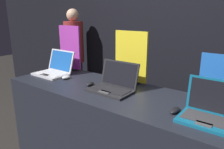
{
  "coord_description": "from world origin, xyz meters",
  "views": [
    {
      "loc": [
        1.13,
        -1.12,
        1.55
      ],
      "look_at": [
        0.0,
        0.36,
        1.02
      ],
      "focal_mm": 35.0,
      "sensor_mm": 36.0,
      "label": 1
    }
  ],
  "objects_px": {
    "laptop_middle": "(114,84)",
    "promo_stand_middle": "(131,59)",
    "promo_stand_front": "(70,49)",
    "mouse_back": "(175,110)",
    "mouse_middle": "(90,84)",
    "promo_stand_back": "(222,82)",
    "laptop_back": "(210,111)",
    "person_bystander": "(75,58)",
    "laptop_front": "(55,69)",
    "mouse_front": "(66,77)"
  },
  "relations": [
    {
      "from": "laptop_middle",
      "to": "promo_stand_middle",
      "type": "bearing_deg",
      "value": 90.0
    },
    {
      "from": "promo_stand_front",
      "to": "mouse_back",
      "type": "height_order",
      "value": "promo_stand_front"
    },
    {
      "from": "mouse_middle",
      "to": "mouse_back",
      "type": "relative_size",
      "value": 0.77
    },
    {
      "from": "promo_stand_middle",
      "to": "promo_stand_back",
      "type": "relative_size",
      "value": 1.33
    },
    {
      "from": "laptop_back",
      "to": "person_bystander",
      "type": "bearing_deg",
      "value": 156.45
    },
    {
      "from": "person_bystander",
      "to": "promo_stand_back",
      "type": "bearing_deg",
      "value": -16.94
    },
    {
      "from": "laptop_front",
      "to": "promo_stand_front",
      "type": "height_order",
      "value": "promo_stand_front"
    },
    {
      "from": "laptop_front",
      "to": "laptop_middle",
      "type": "relative_size",
      "value": 0.99
    },
    {
      "from": "promo_stand_front",
      "to": "promo_stand_middle",
      "type": "height_order",
      "value": "promo_stand_front"
    },
    {
      "from": "laptop_front",
      "to": "promo_stand_front",
      "type": "relative_size",
      "value": 0.72
    },
    {
      "from": "laptop_front",
      "to": "person_bystander",
      "type": "bearing_deg",
      "value": 124.91
    },
    {
      "from": "mouse_front",
      "to": "person_bystander",
      "type": "distance_m",
      "value": 1.3
    },
    {
      "from": "promo_stand_middle",
      "to": "promo_stand_back",
      "type": "height_order",
      "value": "promo_stand_middle"
    },
    {
      "from": "mouse_front",
      "to": "laptop_middle",
      "type": "distance_m",
      "value": 0.62
    },
    {
      "from": "promo_stand_front",
      "to": "mouse_middle",
      "type": "xyz_separation_m",
      "value": [
        0.61,
        -0.31,
        -0.24
      ]
    },
    {
      "from": "mouse_front",
      "to": "promo_stand_front",
      "type": "relative_size",
      "value": 0.18
    },
    {
      "from": "laptop_front",
      "to": "person_bystander",
      "type": "distance_m",
      "value": 1.11
    },
    {
      "from": "promo_stand_middle",
      "to": "promo_stand_back",
      "type": "bearing_deg",
      "value": -3.59
    },
    {
      "from": "laptop_front",
      "to": "mouse_back",
      "type": "xyz_separation_m",
      "value": [
        1.48,
        -0.14,
        -0.05
      ]
    },
    {
      "from": "laptop_front",
      "to": "mouse_front",
      "type": "xyz_separation_m",
      "value": [
        0.25,
        -0.05,
        -0.04
      ]
    },
    {
      "from": "mouse_middle",
      "to": "mouse_back",
      "type": "distance_m",
      "value": 0.88
    },
    {
      "from": "promo_stand_back",
      "to": "promo_stand_front",
      "type": "bearing_deg",
      "value": 178.25
    },
    {
      "from": "mouse_front",
      "to": "person_bystander",
      "type": "bearing_deg",
      "value": 132.6
    },
    {
      "from": "mouse_middle",
      "to": "mouse_front",
      "type": "bearing_deg",
      "value": 177.79
    },
    {
      "from": "mouse_back",
      "to": "promo_stand_back",
      "type": "xyz_separation_m",
      "value": [
        0.22,
        0.33,
        0.17
      ]
    },
    {
      "from": "promo_stand_front",
      "to": "promo_stand_middle",
      "type": "bearing_deg",
      "value": 0.03
    },
    {
      "from": "mouse_back",
      "to": "promo_stand_back",
      "type": "bearing_deg",
      "value": 56.24
    },
    {
      "from": "laptop_middle",
      "to": "laptop_back",
      "type": "bearing_deg",
      "value": -5.35
    },
    {
      "from": "mouse_middle",
      "to": "promo_stand_back",
      "type": "bearing_deg",
      "value": 13.4
    },
    {
      "from": "mouse_front",
      "to": "promo_stand_middle",
      "type": "xyz_separation_m",
      "value": [
        0.62,
        0.3,
        0.23
      ]
    },
    {
      "from": "mouse_front",
      "to": "promo_stand_front",
      "type": "height_order",
      "value": "promo_stand_front"
    },
    {
      "from": "promo_stand_back",
      "to": "mouse_back",
      "type": "bearing_deg",
      "value": -123.76
    },
    {
      "from": "mouse_front",
      "to": "promo_stand_back",
      "type": "relative_size",
      "value": 0.25
    },
    {
      "from": "laptop_middle",
      "to": "promo_stand_back",
      "type": "xyz_separation_m",
      "value": [
        0.84,
        0.23,
        0.12
      ]
    },
    {
      "from": "promo_stand_middle",
      "to": "mouse_middle",
      "type": "bearing_deg",
      "value": -129.24
    },
    {
      "from": "promo_stand_back",
      "to": "laptop_front",
      "type": "bearing_deg",
      "value": -173.5
    },
    {
      "from": "mouse_front",
      "to": "mouse_back",
      "type": "height_order",
      "value": "mouse_front"
    },
    {
      "from": "mouse_front",
      "to": "promo_stand_back",
      "type": "distance_m",
      "value": 1.49
    },
    {
      "from": "promo_stand_middle",
      "to": "laptop_middle",
      "type": "bearing_deg",
      "value": -90.0
    },
    {
      "from": "laptop_back",
      "to": "mouse_back",
      "type": "height_order",
      "value": "laptop_back"
    },
    {
      "from": "mouse_back",
      "to": "person_bystander",
      "type": "bearing_deg",
      "value": 153.76
    },
    {
      "from": "laptop_middle",
      "to": "promo_stand_back",
      "type": "relative_size",
      "value": 1.01
    },
    {
      "from": "mouse_front",
      "to": "promo_stand_middle",
      "type": "height_order",
      "value": "promo_stand_middle"
    },
    {
      "from": "promo_stand_front",
      "to": "person_bystander",
      "type": "height_order",
      "value": "person_bystander"
    },
    {
      "from": "mouse_middle",
      "to": "laptop_back",
      "type": "distance_m",
      "value": 1.1
    },
    {
      "from": "mouse_front",
      "to": "laptop_front",
      "type": "bearing_deg",
      "value": 168.13
    },
    {
      "from": "promo_stand_front",
      "to": "person_bystander",
      "type": "distance_m",
      "value": 0.96
    },
    {
      "from": "promo_stand_back",
      "to": "person_bystander",
      "type": "xyz_separation_m",
      "value": [
        -2.34,
        0.71,
        -0.21
      ]
    },
    {
      "from": "laptop_middle",
      "to": "laptop_back",
      "type": "height_order",
      "value": "laptop_back"
    },
    {
      "from": "promo_stand_front",
      "to": "laptop_middle",
      "type": "distance_m",
      "value": 0.93
    }
  ]
}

